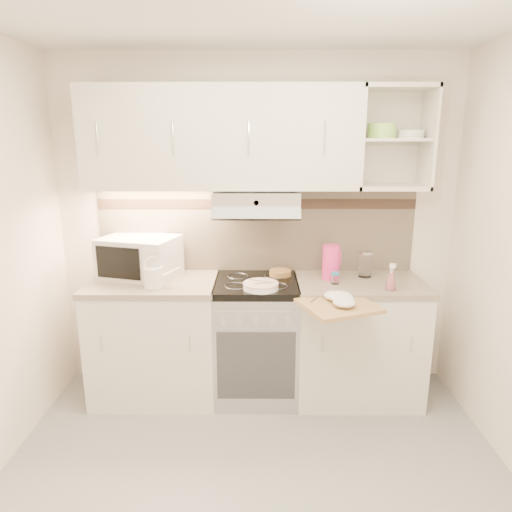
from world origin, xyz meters
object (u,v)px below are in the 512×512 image
at_px(microwave, 140,257).
at_px(cutting_board, 339,306).
at_px(electric_range, 256,338).
at_px(glass_jar, 365,264).
at_px(plate_stack, 261,286).
at_px(spray_bottle, 391,279).
at_px(watering_can, 155,276).
at_px(pink_pitcher, 331,262).

distance_m(microwave, cutting_board, 1.50).
distance_m(electric_range, glass_jar, 0.98).
xyz_separation_m(electric_range, plate_stack, (0.03, -0.18, 0.47)).
xyz_separation_m(glass_jar, spray_bottle, (0.11, -0.31, -0.02)).
xyz_separation_m(plate_stack, glass_jar, (0.78, 0.29, 0.08)).
height_order(electric_range, microwave, microwave).
distance_m(watering_can, pink_pitcher, 1.26).
bearing_deg(spray_bottle, cutting_board, -124.41).
relative_size(watering_can, spray_bottle, 1.32).
height_order(microwave, cutting_board, microwave).
distance_m(electric_range, cutting_board, 0.80).
distance_m(plate_stack, pink_pitcher, 0.57).
bearing_deg(plate_stack, electric_range, 100.00).
distance_m(watering_can, spray_bottle, 1.61).
distance_m(glass_jar, cutting_board, 0.62).
bearing_deg(microwave, watering_can, -41.10).
xyz_separation_m(electric_range, spray_bottle, (0.91, -0.19, 0.53)).
distance_m(watering_can, cutting_board, 1.26).
bearing_deg(spray_bottle, microwave, -165.38).
xyz_separation_m(watering_can, cutting_board, (1.22, -0.29, -0.11)).
bearing_deg(electric_range, glass_jar, 7.98).
height_order(glass_jar, spray_bottle, spray_bottle).
bearing_deg(glass_jar, pink_pitcher, -168.26).
height_order(plate_stack, spray_bottle, spray_bottle).
relative_size(watering_can, plate_stack, 1.08).
bearing_deg(watering_can, electric_range, 1.54).
bearing_deg(cutting_board, electric_range, 119.25).
bearing_deg(plate_stack, pink_pitcher, 24.99).
distance_m(plate_stack, spray_bottle, 0.88).
xyz_separation_m(watering_can, plate_stack, (0.73, -0.04, -0.06)).
height_order(plate_stack, cutting_board, plate_stack).
height_order(watering_can, spray_bottle, watering_can).
bearing_deg(pink_pitcher, microwave, 167.58).
height_order(microwave, glass_jar, microwave).
relative_size(electric_range, microwave, 1.46).
bearing_deg(plate_stack, glass_jar, 20.71).
relative_size(electric_range, cutting_board, 2.04).
bearing_deg(glass_jar, electric_range, -172.02).
height_order(microwave, spray_bottle, microwave).
bearing_deg(microwave, glass_jar, 16.22).
bearing_deg(spray_bottle, electric_range, -167.46).
bearing_deg(electric_range, spray_bottle, -11.93).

